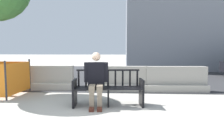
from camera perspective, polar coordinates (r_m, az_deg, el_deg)
The scene contains 7 objects.
ground_plane at distance 3.90m, azimuth -8.08°, elevation -14.69°, with size 200.00×200.00×0.00m, color #ADA89E.
street_asphalt at distance 12.38m, azimuth 0.05°, elevation -0.94°, with size 120.00×12.00×0.01m, color #333335.
street_bench at distance 4.93m, azimuth -1.10°, elevation -5.64°, with size 1.73×0.68×0.88m.
seated_person at distance 4.83m, azimuth -4.54°, elevation -2.35°, with size 0.59×0.75×1.31m.
jersey_barrier_centre at distance 6.85m, azimuth 1.51°, elevation -3.07°, with size 2.01×0.70×0.84m.
jersey_barrier_left at distance 7.50m, azimuth -18.50°, elevation -2.61°, with size 2.02×0.75×0.84m.
jersey_barrier_right at distance 7.06m, azimuth 17.73°, elevation -3.07°, with size 2.02×0.75×0.84m.
Camera 1 is at (0.75, -3.59, 1.32)m, focal length 32.00 mm.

